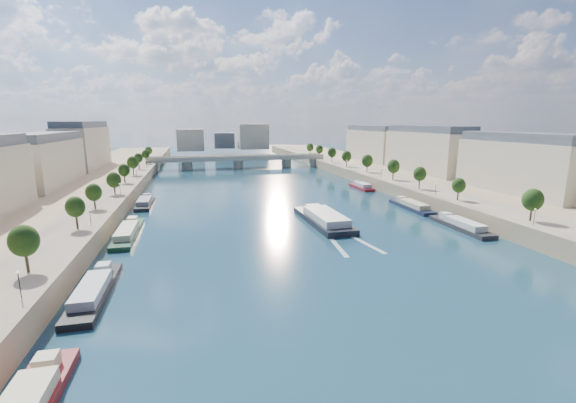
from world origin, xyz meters
TOP-DOWN VIEW (x-y plane):
  - ground at (0.00, 100.00)m, footprint 700.00×700.00m
  - quay_left at (-72.00, 100.00)m, footprint 44.00×520.00m
  - quay_right at (72.00, 100.00)m, footprint 44.00×520.00m
  - pave_left at (-57.00, 100.00)m, footprint 14.00×520.00m
  - pave_right at (57.00, 100.00)m, footprint 14.00×520.00m
  - trees_left at (-55.00, 102.00)m, footprint 4.80×268.80m
  - trees_right at (55.00, 110.00)m, footprint 4.80×268.80m
  - lamps_left at (-52.50, 90.00)m, footprint 0.36×200.36m
  - lamps_right at (52.50, 105.00)m, footprint 0.36×200.36m
  - buildings_left at (-85.00, 112.00)m, footprint 16.00×226.00m
  - buildings_right at (85.00, 112.00)m, footprint 16.00×226.00m
  - skyline at (3.19, 319.52)m, footprint 79.00×42.00m
  - bridge at (0.00, 219.98)m, footprint 112.00×12.00m
  - tour_barge at (9.45, 76.96)m, footprint 10.01×31.93m
  - wake at (9.45, 60.46)m, footprint 10.76×26.00m
  - moored_barges_left at (-45.50, 45.33)m, footprint 5.00×162.95m
  - moored_barges_right at (45.50, 63.70)m, footprint 5.00×162.41m

SIDE VIEW (x-z plane):
  - ground at x=0.00m, z-range 0.00..0.00m
  - wake at x=9.45m, z-range 0.00..0.04m
  - moored_barges_right at x=45.50m, z-range -0.96..2.64m
  - moored_barges_left at x=-45.50m, z-range -0.96..2.64m
  - tour_barge at x=9.45m, z-range -0.88..3.42m
  - quay_left at x=-72.00m, z-range 0.00..5.00m
  - quay_right at x=72.00m, z-range 0.00..5.00m
  - pave_left at x=-57.00m, z-range 5.00..5.10m
  - pave_right at x=57.00m, z-range 5.00..5.10m
  - bridge at x=0.00m, z-range 1.01..9.16m
  - lamps_left at x=-52.50m, z-range 5.64..9.92m
  - lamps_right at x=52.50m, z-range 5.64..9.92m
  - trees_left at x=-55.00m, z-range 6.35..14.61m
  - trees_right at x=55.00m, z-range 6.35..14.61m
  - skyline at x=3.19m, z-range 3.66..25.66m
  - buildings_left at x=-85.00m, z-range 4.85..28.05m
  - buildings_right at x=85.00m, z-range 4.85..28.05m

